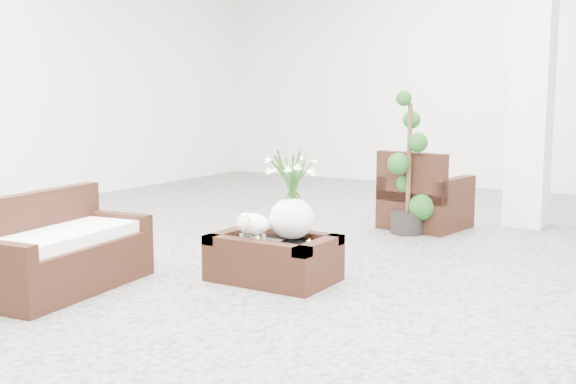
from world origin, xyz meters
The scene contains 9 objects.
ground centered at (0.00, 0.00, 0.00)m, with size 11.00×11.00×0.00m, color gray.
column centered at (1.20, 2.80, 1.75)m, with size 0.40×0.40×3.50m, color white.
coffee_table centered at (0.11, -0.49, 0.16)m, with size 0.90×0.60×0.31m, color #33190F.
sheep_figurine centered at (-0.01, -0.59, 0.42)m, with size 0.28×0.23×0.21m, color white.
planter_narcissus centered at (0.21, -0.39, 0.71)m, with size 0.44×0.44×0.80m, color white, non-canonical shape.
tealight centered at (0.41, -0.47, 0.33)m, with size 0.04×0.04×0.03m, color white.
armchair centered at (0.33, 2.11, 0.41)m, with size 0.76×0.73×0.81m, color #33190F.
loveseat centered at (-1.03, -1.49, 0.35)m, with size 1.30×0.63×0.70m, color #33190F.
topiary centered at (0.29, 1.72, 0.70)m, with size 0.37×0.37×1.40m, color #163D13, non-canonical shape.
Camera 1 is at (2.92, -4.85, 1.41)m, focal length 43.89 mm.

